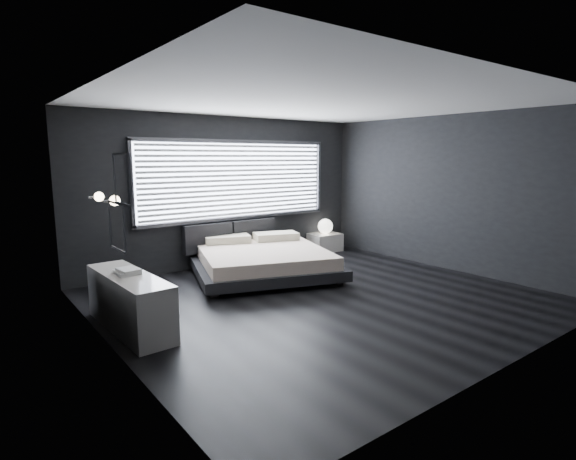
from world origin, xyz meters
TOP-DOWN VIEW (x-y plane):
  - room at (0.00, 0.00)m, footprint 6.04×6.00m
  - window at (0.20, 2.70)m, footprint 4.14×0.09m
  - headboard at (-0.00, 2.64)m, footprint 1.96×0.16m
  - sconce_near at (-2.88, 0.05)m, footprint 0.18×0.11m
  - sconce_far at (-2.88, 0.65)m, footprint 0.18×0.11m
  - wall_art_upper at (-2.98, -0.55)m, footprint 0.01×0.48m
  - wall_art_lower at (-2.98, -0.30)m, footprint 0.01×0.48m
  - bed at (0.01, 1.59)m, footprint 2.93×2.86m
  - nightstand at (2.26, 2.50)m, footprint 0.70×0.61m
  - orb_lamp at (2.26, 2.48)m, footprint 0.33×0.33m
  - dresser at (-2.65, 0.50)m, footprint 0.54×1.69m
  - book_stack at (-2.64, 0.55)m, footprint 0.25×0.33m

SIDE VIEW (x-z plane):
  - nightstand at x=2.26m, z-range 0.00..0.38m
  - bed at x=0.01m, z-range -0.02..0.58m
  - dresser at x=-2.65m, z-range 0.00..0.67m
  - orb_lamp at x=2.26m, z-range 0.38..0.71m
  - headboard at x=0.00m, z-range 0.31..0.83m
  - book_stack at x=-2.64m, z-range 0.67..0.73m
  - wall_art_lower at x=-2.98m, z-range 1.14..1.62m
  - room at x=0.00m, z-range 0.00..2.80m
  - sconce_near at x=-2.88m, z-range 1.55..1.66m
  - sconce_far at x=-2.88m, z-range 1.55..1.66m
  - window at x=0.20m, z-range 0.85..2.37m
  - wall_art_upper at x=-2.98m, z-range 1.61..2.09m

